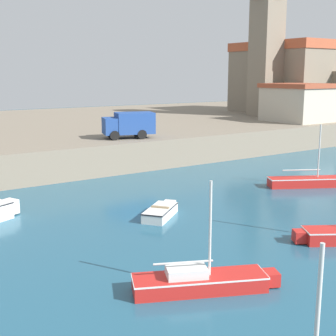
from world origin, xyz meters
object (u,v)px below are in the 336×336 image
object	(u,v)px
dinghy_white_1	(161,212)
sailboat_red_3	(313,181)
sailboat_red_2	(201,281)
truck_on_quay	(129,124)
harbor_shed_mid_row	(299,102)
church	(285,74)

from	to	relation	value
dinghy_white_1	sailboat_red_3	world-z (taller)	sailboat_red_3
sailboat_red_2	truck_on_quay	size ratio (longest dim) A/B	1.17
harbor_shed_mid_row	truck_on_quay	bearing A→B (deg)	-175.21
sailboat_red_3	truck_on_quay	distance (m)	16.01
sailboat_red_2	church	world-z (taller)	church
dinghy_white_1	truck_on_quay	bearing A→B (deg)	67.89
sailboat_red_2	harbor_shed_mid_row	world-z (taller)	harbor_shed_mid_row
truck_on_quay	sailboat_red_3	bearing A→B (deg)	-61.89
harbor_shed_mid_row	sailboat_red_3	bearing A→B (deg)	-135.81
sailboat_red_2	church	size ratio (longest dim) A/B	0.33
dinghy_white_1	church	world-z (taller)	church
church	truck_on_quay	bearing A→B (deg)	-160.38
dinghy_white_1	harbor_shed_mid_row	distance (m)	33.61
sailboat_red_3	dinghy_white_1	bearing A→B (deg)	-179.50
dinghy_white_1	sailboat_red_2	xyz separation A→B (m)	(-3.68, -8.54, 0.08)
sailboat_red_2	harbor_shed_mid_row	size ratio (longest dim) A/B	0.77
church	sailboat_red_3	bearing A→B (deg)	-133.38
truck_on_quay	sailboat_red_2	bearing A→B (deg)	-112.57
sailboat_red_3	church	bearing A→B (deg)	46.62
dinghy_white_1	sailboat_red_2	distance (m)	9.29
dinghy_white_1	church	xyz separation A→B (m)	(36.47, 24.91, 7.58)
dinghy_white_1	harbor_shed_mid_row	xyz separation A→B (m)	(29.28, 15.90, 4.37)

